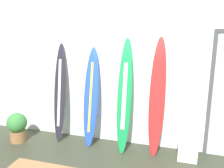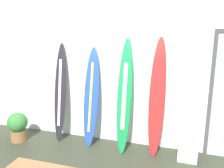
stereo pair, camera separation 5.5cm
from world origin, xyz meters
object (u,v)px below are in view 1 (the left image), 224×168
object	(u,v)px
surfboard_emerald	(125,97)
potted_plant	(17,126)
surfboard_cobalt	(91,97)
display_block_left	(188,149)
surfboard_charcoal	(60,94)
surfboard_crimson	(157,98)

from	to	relation	value
surfboard_emerald	potted_plant	distance (m)	2.28
surfboard_cobalt	display_block_left	xyz separation A→B (m)	(1.82, -0.07, -0.77)
surfboard_charcoal	display_block_left	size ratio (longest dim) A/B	5.51
display_block_left	potted_plant	size ratio (longest dim) A/B	0.60
surfboard_cobalt	surfboard_emerald	xyz separation A→B (m)	(0.67, -0.04, 0.08)
surfboard_emerald	surfboard_charcoal	bearing A→B (deg)	177.35
surfboard_emerald	display_block_left	world-z (taller)	surfboard_emerald
surfboard_cobalt	potted_plant	size ratio (longest dim) A/B	3.21
surfboard_charcoal	surfboard_emerald	distance (m)	1.34
surfboard_crimson	potted_plant	size ratio (longest dim) A/B	3.56
surfboard_cobalt	potted_plant	bearing A→B (deg)	-167.33
surfboard_emerald	display_block_left	size ratio (longest dim) A/B	5.84
surfboard_emerald	potted_plant	size ratio (longest dim) A/B	3.52
surfboard_cobalt	surfboard_crimson	bearing A→B (deg)	-0.44
potted_plant	display_block_left	bearing A→B (deg)	4.55
surfboard_emerald	potted_plant	bearing A→B (deg)	-172.32
surfboard_crimson	potted_plant	world-z (taller)	surfboard_crimson
surfboard_cobalt	surfboard_crimson	world-z (taller)	surfboard_crimson
surfboard_crimson	surfboard_cobalt	bearing A→B (deg)	179.56
surfboard_crimson	display_block_left	bearing A→B (deg)	-5.90
surfboard_emerald	surfboard_crimson	world-z (taller)	surfboard_crimson
surfboard_cobalt	surfboard_crimson	xyz separation A→B (m)	(1.25, -0.01, 0.09)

